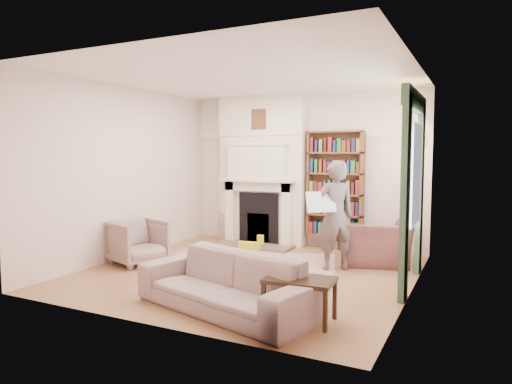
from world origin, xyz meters
The scene contains 25 objects.
floor centered at (0.00, 0.00, 0.00)m, with size 4.50×4.50×0.00m, color brown.
ceiling centered at (0.00, 0.00, 2.80)m, with size 4.50×4.50×0.00m, color white.
wall_back centered at (0.00, 2.25, 1.40)m, with size 4.50×4.50×0.00m, color silver.
wall_front centered at (0.00, -2.25, 1.40)m, with size 4.50×4.50×0.00m, color silver.
wall_left centered at (-2.25, 0.00, 1.40)m, with size 4.50×4.50×0.00m, color silver.
wall_right centered at (2.25, 0.00, 1.40)m, with size 4.50×4.50×0.00m, color silver.
fireplace centered at (-0.75, 2.05, 1.39)m, with size 1.70×0.58×2.80m.
bookcase centered at (0.65, 2.12, 1.18)m, with size 1.00×0.24×1.85m, color brown.
window centered at (2.23, 0.40, 1.45)m, with size 0.02×0.90×1.30m, color silver.
curtain_left centered at (2.20, -0.30, 1.20)m, with size 0.07×0.32×2.40m, color #324D35.
curtain_right centered at (2.20, 1.10, 1.20)m, with size 0.07×0.32×2.40m, color #324D35.
pelmet centered at (2.19, 0.40, 2.38)m, with size 0.09×1.70×0.24m, color #324D35.
wall_sconce centered at (2.03, 1.50, 1.90)m, with size 0.20×0.24×0.24m, color gold, non-canonical shape.
rug centered at (-0.20, 0.30, 0.01)m, with size 2.69×2.07×0.01m, color beige.
armchair_reading centered at (1.53, 1.28, 0.34)m, with size 1.06×0.93×0.69m, color #4F2B2A.
armchair_left centered at (-1.78, -0.31, 0.34)m, with size 0.73×0.75×0.69m, color gray.
sofa centered at (0.52, -1.55, 0.31)m, with size 2.12×0.83×0.62m, color #AC9B8E.
man_reading centered at (1.08, 0.68, 0.81)m, with size 0.59×0.39×1.62m, color #564845.
newspaper centered at (0.93, 0.48, 1.02)m, with size 0.44×0.02×0.31m, color silver.
coffee_table centered at (1.36, -1.48, 0.23)m, with size 0.70×0.45×0.45m, color #312211, non-canonical shape.
paraffin_heater centered at (-1.51, 1.90, 0.28)m, with size 0.24×0.24×0.55m, color #9C9EA3.
rocking_horse centered at (-0.22, 0.47, 0.23)m, with size 0.52×0.21×0.45m, color gold, non-canonical shape.
board_game centered at (-0.40, -0.02, 0.03)m, with size 0.36×0.36×0.03m, color gold.
game_box_lid centered at (-0.82, 0.34, 0.04)m, with size 0.28×0.19×0.05m, color red.
comic_annuals centered at (0.19, -0.44, 0.02)m, with size 0.84×0.46×0.02m.
Camera 1 is at (2.98, -5.77, 1.72)m, focal length 32.00 mm.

